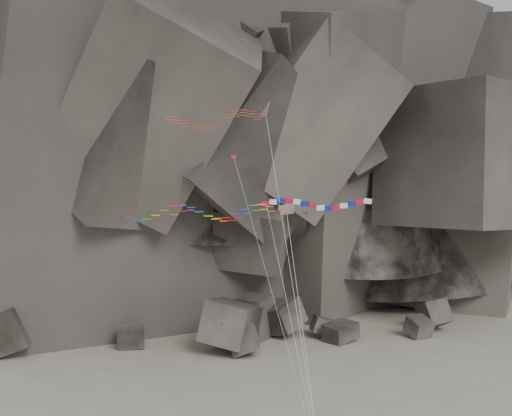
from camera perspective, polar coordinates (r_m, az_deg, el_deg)
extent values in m
cube|color=#47423F|center=(97.35, -0.09, -9.73)|extent=(6.86, 7.43, 6.52)
cube|color=#47423F|center=(88.89, -1.31, -11.34)|extent=(6.01, 5.90, 6.01)
cube|color=#47423F|center=(98.54, 2.21, -10.24)|extent=(8.19, 7.50, 6.35)
cube|color=#47423F|center=(94.44, -21.34, -10.52)|extent=(6.84, 7.51, 8.06)
cube|color=#47423F|center=(93.66, -11.06, -11.41)|extent=(3.82, 3.38, 3.43)
cube|color=#47423F|center=(96.52, 7.53, -11.03)|extent=(5.79, 5.48, 3.14)
cube|color=#47423F|center=(90.47, -2.25, -10.87)|extent=(10.11, 10.15, 7.78)
cube|color=#47423F|center=(100.95, 14.28, -10.46)|extent=(4.26, 4.60, 3.47)
cube|color=#47423F|center=(106.00, 15.55, -9.49)|extent=(4.87, 5.35, 5.34)
cube|color=#47423F|center=(98.90, 6.06, -10.69)|extent=(4.05, 3.02, 3.42)
cylinder|color=silver|center=(55.74, 3.09, -5.73)|extent=(2.05, 13.05, 29.02)
cube|color=red|center=(61.05, 0.90, 0.38)|extent=(0.84, 0.72, 0.47)
cube|color=white|center=(60.85, 1.58, 0.55)|extent=(0.87, 0.74, 0.53)
cube|color=#0D2093|center=(60.61, 2.27, 0.66)|extent=(0.89, 0.75, 0.56)
cube|color=red|center=(60.37, 2.97, 0.67)|extent=(0.89, 0.75, 0.56)
cube|color=white|center=(60.14, 3.68, 0.56)|extent=(0.88, 0.74, 0.54)
cube|color=#0D2093|center=(59.94, 4.39, 0.37)|extent=(0.85, 0.73, 0.49)
cube|color=red|center=(59.78, 5.09, 0.17)|extent=(0.86, 0.73, 0.51)
cube|color=white|center=(59.68, 5.79, 0.02)|extent=(0.89, 0.74, 0.55)
cube|color=#0D2093|center=(59.63, 6.47, -0.02)|extent=(0.89, 0.75, 0.57)
cube|color=red|center=(59.61, 7.15, 0.05)|extent=(0.88, 0.74, 0.55)
cube|color=white|center=(59.60, 7.83, 0.21)|extent=(0.86, 0.73, 0.50)
cube|color=#0D2093|center=(59.59, 8.51, 0.40)|extent=(0.86, 0.73, 0.50)
cube|color=red|center=(59.55, 9.20, 0.55)|extent=(0.88, 0.74, 0.55)
cube|color=white|center=(59.49, 9.90, 0.61)|extent=(0.89, 0.75, 0.57)
cylinder|color=silver|center=(56.32, 3.16, -10.21)|extent=(2.02, 12.54, 20.22)
cube|color=yellow|center=(57.68, 2.69, -0.03)|extent=(1.50, 0.48, 0.82)
cube|color=#0CB219|center=(57.50, 2.74, -0.35)|extent=(1.26, 0.34, 0.56)
cylinder|color=silver|center=(54.83, 4.16, -10.71)|extent=(0.89, 9.05, 19.94)
cube|color=red|center=(57.71, -2.00, 4.58)|extent=(0.47, 0.13, 0.30)
cube|color=#0D2093|center=(57.69, -2.15, 4.58)|extent=(0.18, 0.07, 0.31)
cylinder|color=silver|center=(54.26, 1.66, -8.34)|extent=(5.52, 9.94, 24.57)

